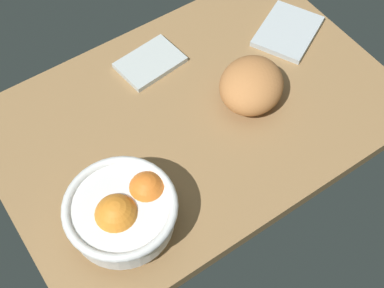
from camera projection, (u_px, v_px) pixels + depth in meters
The scene contains 5 objects.
ground_plane at pixel (195, 117), 112.42cm from camera, with size 83.80×56.20×3.00cm, color olive.
fruit_bowl at pixel (123, 211), 92.07cm from camera, with size 19.96×19.96×10.97cm.
bread_loaf at pixel (251, 85), 109.39cm from camera, with size 14.83×13.05×9.01cm, color #C07A43.
napkin_folded at pixel (150, 62), 117.96cm from camera, with size 13.87×9.62×1.22cm, color #B7C1C0.
napkin_spare at pixel (288, 31), 123.12cm from camera, with size 15.69×12.01×1.36cm, color #B3BEC3.
Camera 1 is at (-37.91, -54.30, 89.53)cm, focal length 49.75 mm.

